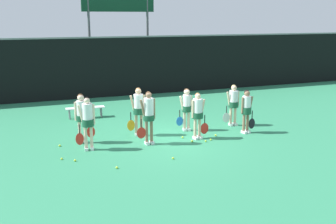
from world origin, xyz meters
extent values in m
plane|color=#2D7F56|center=(0.00, 0.00, 0.00)|extent=(140.00, 140.00, 0.00)
cube|color=black|center=(0.00, 7.90, 1.56)|extent=(60.00, 0.06, 3.12)
cube|color=slate|center=(0.00, 7.90, 3.16)|extent=(60.00, 0.08, 0.08)
cylinder|color=#515156|center=(-1.01, 9.87, 3.12)|extent=(0.14, 0.14, 6.23)
cylinder|color=#515156|center=(2.41, 9.87, 3.12)|extent=(0.14, 0.14, 6.23)
cube|color=silver|center=(-2.34, 3.80, 0.44)|extent=(1.64, 0.43, 0.04)
cylinder|color=slate|center=(-1.67, 3.90, 0.21)|extent=(0.06, 0.06, 0.42)
cylinder|color=slate|center=(-1.68, 3.64, 0.21)|extent=(0.06, 0.06, 0.42)
cylinder|color=slate|center=(-2.99, 3.95, 0.21)|extent=(0.06, 0.06, 0.42)
cylinder|color=slate|center=(-3.00, 3.70, 0.21)|extent=(0.06, 0.06, 0.42)
cylinder|color=beige|center=(-2.80, -0.42, 0.41)|extent=(0.10, 0.10, 0.83)
cylinder|color=beige|center=(-2.98, -0.39, 0.41)|extent=(0.10, 0.10, 0.83)
cube|color=white|center=(-2.80, -0.45, 0.04)|extent=(0.14, 0.25, 0.09)
cube|color=white|center=(-2.98, -0.42, 0.04)|extent=(0.14, 0.25, 0.09)
cylinder|color=#194C33|center=(-2.89, -0.41, 0.91)|extent=(0.38, 0.38, 0.23)
cylinder|color=white|center=(-2.89, -0.41, 1.18)|extent=(0.33, 0.33, 0.70)
sphere|color=beige|center=(-2.89, -0.41, 1.63)|extent=(0.19, 0.19, 0.19)
sphere|color=black|center=(-2.89, -0.39, 1.65)|extent=(0.18, 0.18, 0.18)
cylinder|color=beige|center=(-3.09, -0.38, 1.17)|extent=(0.22, 0.10, 0.67)
cylinder|color=beige|center=(-2.70, -0.43, 1.17)|extent=(0.08, 0.08, 0.67)
cylinder|color=black|center=(-3.17, -0.39, 0.73)|extent=(0.03, 0.03, 0.29)
ellipsoid|color=red|center=(-3.17, -0.39, 0.39)|extent=(0.26, 0.03, 0.40)
cylinder|color=#8C664C|center=(-0.79, -0.53, 0.43)|extent=(0.10, 0.10, 0.86)
cylinder|color=#8C664C|center=(-0.97, -0.53, 0.43)|extent=(0.10, 0.10, 0.86)
cube|color=white|center=(-0.79, -0.56, 0.04)|extent=(0.12, 0.25, 0.09)
cube|color=white|center=(-0.97, -0.56, 0.04)|extent=(0.12, 0.25, 0.09)
cylinder|color=#194C33|center=(-0.88, -0.53, 0.92)|extent=(0.37, 0.37, 0.19)
cylinder|color=white|center=(-0.88, -0.53, 1.22)|extent=(0.33, 0.33, 0.73)
sphere|color=#8C664C|center=(-0.88, -0.53, 1.69)|extent=(0.20, 0.20, 0.20)
sphere|color=#4C331E|center=(-0.88, -0.51, 1.71)|extent=(0.19, 0.19, 0.19)
cylinder|color=#8C664C|center=(-1.09, -0.54, 1.21)|extent=(0.22, 0.09, 0.69)
cylinder|color=#8C664C|center=(-0.69, -0.52, 1.21)|extent=(0.08, 0.08, 0.69)
cylinder|color=black|center=(-1.16, -0.57, 0.77)|extent=(0.03, 0.03, 0.28)
ellipsoid|color=red|center=(-1.16, -0.57, 0.43)|extent=(0.32, 0.03, 0.39)
cylinder|color=beige|center=(0.99, -0.54, 0.39)|extent=(0.10, 0.10, 0.78)
cylinder|color=beige|center=(0.80, -0.57, 0.39)|extent=(0.10, 0.10, 0.78)
cube|color=white|center=(0.99, -0.57, 0.04)|extent=(0.14, 0.25, 0.09)
cube|color=white|center=(0.81, -0.60, 0.04)|extent=(0.14, 0.25, 0.09)
cylinder|color=#194C33|center=(0.90, -0.56, 0.86)|extent=(0.39, 0.39, 0.21)
cylinder|color=white|center=(0.90, -0.56, 1.11)|extent=(0.34, 0.34, 0.65)
sphere|color=beige|center=(0.90, -0.56, 1.54)|extent=(0.20, 0.20, 0.20)
sphere|color=olive|center=(0.89, -0.54, 1.56)|extent=(0.18, 0.18, 0.18)
cylinder|color=beige|center=(1.10, -0.53, 1.10)|extent=(0.21, 0.10, 0.62)
cylinder|color=beige|center=(0.70, -0.58, 1.10)|extent=(0.08, 0.08, 0.62)
cylinder|color=black|center=(1.18, -0.54, 0.69)|extent=(0.03, 0.03, 0.29)
ellipsoid|color=red|center=(1.18, -0.54, 0.34)|extent=(0.32, 0.03, 0.41)
cylinder|color=#8C664C|center=(2.96, -0.52, 0.38)|extent=(0.10, 0.10, 0.77)
cylinder|color=#8C664C|center=(2.79, -0.55, 0.38)|extent=(0.10, 0.10, 0.77)
cube|color=white|center=(2.96, -0.55, 0.04)|extent=(0.14, 0.25, 0.09)
cube|color=white|center=(2.79, -0.58, 0.04)|extent=(0.14, 0.25, 0.09)
cylinder|color=#194C33|center=(2.87, -0.54, 0.86)|extent=(0.36, 0.36, 0.25)
cylinder|color=white|center=(2.87, -0.54, 1.08)|extent=(0.31, 0.31, 0.62)
sphere|color=#8C664C|center=(2.87, -0.54, 1.49)|extent=(0.21, 0.21, 0.21)
sphere|color=black|center=(2.87, -0.52, 1.52)|extent=(0.19, 0.19, 0.19)
cylinder|color=#8C664C|center=(3.07, -0.51, 1.06)|extent=(0.21, 0.10, 0.59)
cylinder|color=#8C664C|center=(2.69, -0.56, 1.06)|extent=(0.08, 0.08, 0.59)
cylinder|color=black|center=(3.15, -0.52, 0.67)|extent=(0.03, 0.03, 0.29)
ellipsoid|color=black|center=(3.15, -0.52, 0.32)|extent=(0.27, 0.03, 0.40)
cylinder|color=beige|center=(-2.88, 0.39, 0.40)|extent=(0.10, 0.10, 0.81)
cylinder|color=beige|center=(-3.06, 0.39, 0.40)|extent=(0.10, 0.10, 0.81)
cube|color=white|center=(-2.88, 0.36, 0.04)|extent=(0.11, 0.24, 0.09)
cube|color=white|center=(-3.06, 0.36, 0.04)|extent=(0.11, 0.24, 0.09)
cylinder|color=#194C33|center=(-2.97, 0.39, 0.88)|extent=(0.37, 0.37, 0.20)
cylinder|color=white|center=(-2.97, 0.39, 1.14)|extent=(0.33, 0.33, 0.66)
sphere|color=beige|center=(-2.97, 0.39, 1.58)|extent=(0.22, 0.22, 0.22)
sphere|color=#4C331E|center=(-2.97, 0.41, 1.60)|extent=(0.20, 0.20, 0.20)
cylinder|color=beige|center=(-2.77, 0.39, 1.12)|extent=(0.21, 0.08, 0.63)
cylinder|color=beige|center=(-3.16, 0.39, 1.12)|extent=(0.08, 0.08, 0.63)
cylinder|color=black|center=(-2.69, 0.37, 0.71)|extent=(0.03, 0.03, 0.29)
ellipsoid|color=red|center=(-2.69, 0.37, 0.36)|extent=(0.28, 0.03, 0.41)
cylinder|color=tan|center=(-0.83, 0.54, 0.42)|extent=(0.10, 0.10, 0.83)
cylinder|color=tan|center=(-1.01, 0.57, 0.42)|extent=(0.10, 0.10, 0.83)
cube|color=white|center=(-0.84, 0.51, 0.04)|extent=(0.15, 0.26, 0.09)
cube|color=white|center=(-1.02, 0.54, 0.04)|extent=(0.15, 0.26, 0.09)
cylinder|color=#194C33|center=(-0.92, 0.56, 0.91)|extent=(0.38, 0.38, 0.23)
cylinder|color=white|center=(-0.92, 0.56, 1.18)|extent=(0.33, 0.33, 0.69)
sphere|color=tan|center=(-0.92, 0.56, 1.63)|extent=(0.21, 0.21, 0.21)
sphere|color=olive|center=(-0.92, 0.58, 1.65)|extent=(0.20, 0.20, 0.20)
cylinder|color=tan|center=(-1.12, 0.60, 1.16)|extent=(0.22, 0.11, 0.66)
cylinder|color=tan|center=(-0.73, 0.52, 1.16)|extent=(0.08, 0.08, 0.65)
cylinder|color=black|center=(-1.21, 0.59, 0.74)|extent=(0.03, 0.03, 0.29)
ellipsoid|color=orange|center=(-1.21, 0.59, 0.39)|extent=(0.28, 0.03, 0.40)
cylinder|color=beige|center=(1.03, 0.52, 0.38)|extent=(0.10, 0.10, 0.77)
cylinder|color=beige|center=(0.87, 0.54, 0.38)|extent=(0.10, 0.10, 0.77)
cube|color=white|center=(1.02, 0.49, 0.04)|extent=(0.15, 0.25, 0.09)
cube|color=white|center=(0.86, 0.52, 0.04)|extent=(0.15, 0.25, 0.09)
cylinder|color=#194C33|center=(0.95, 0.53, 0.84)|extent=(0.34, 0.34, 0.22)
cylinder|color=white|center=(0.95, 0.53, 1.07)|extent=(0.29, 0.29, 0.61)
sphere|color=beige|center=(0.95, 0.53, 1.48)|extent=(0.22, 0.22, 0.22)
sphere|color=#4C331E|center=(0.95, 0.55, 1.51)|extent=(0.21, 0.21, 0.21)
cylinder|color=beige|center=(0.76, 0.56, 1.05)|extent=(0.20, 0.11, 0.58)
cylinder|color=beige|center=(1.12, 0.50, 1.05)|extent=(0.08, 0.08, 0.58)
cylinder|color=black|center=(0.68, 0.55, 0.69)|extent=(0.03, 0.03, 0.26)
ellipsoid|color=blue|center=(0.68, 0.55, 0.38)|extent=(0.27, 0.03, 0.36)
cylinder|color=beige|center=(3.04, 0.54, 0.39)|extent=(0.10, 0.10, 0.77)
cylinder|color=beige|center=(2.85, 0.55, 0.39)|extent=(0.10, 0.10, 0.77)
cube|color=white|center=(3.04, 0.51, 0.04)|extent=(0.12, 0.25, 0.09)
cube|color=white|center=(2.85, 0.52, 0.04)|extent=(0.12, 0.25, 0.09)
cylinder|color=#194C33|center=(2.95, 0.54, 0.85)|extent=(0.40, 0.40, 0.22)
cylinder|color=white|center=(2.95, 0.54, 1.09)|extent=(0.35, 0.35, 0.63)
sphere|color=beige|center=(2.95, 0.54, 1.51)|extent=(0.21, 0.21, 0.21)
sphere|color=#D8B772|center=(2.95, 0.56, 1.53)|extent=(0.19, 0.19, 0.19)
cylinder|color=beige|center=(2.74, 0.56, 1.07)|extent=(0.20, 0.09, 0.60)
cylinder|color=beige|center=(3.15, 0.53, 1.07)|extent=(0.08, 0.08, 0.60)
cylinder|color=black|center=(2.66, 0.54, 0.68)|extent=(0.03, 0.03, 0.29)
ellipsoid|color=silver|center=(2.66, 0.54, 0.34)|extent=(0.32, 0.03, 0.39)
sphere|color=#CCE033|center=(1.01, -1.01, 0.03)|extent=(0.07, 0.07, 0.07)
sphere|color=#CCE033|center=(-3.82, -1.05, 0.03)|extent=(0.06, 0.06, 0.06)
sphere|color=#CCE033|center=(-0.66, -2.19, 0.03)|extent=(0.07, 0.07, 0.07)
sphere|color=#CCE033|center=(-3.47, -1.34, 0.03)|extent=(0.07, 0.07, 0.07)
sphere|color=#CCE033|center=(-2.43, -2.33, 0.03)|extent=(0.07, 0.07, 0.07)
sphere|color=#CCE033|center=(1.25, -0.92, 0.03)|extent=(0.06, 0.06, 0.06)
sphere|color=#CCE033|center=(0.56, -0.86, 0.04)|extent=(0.07, 0.07, 0.07)
sphere|color=#CCE033|center=(0.43, -0.33, 0.03)|extent=(0.06, 0.06, 0.06)
sphere|color=#CCE033|center=(-3.76, 0.25, 0.03)|extent=(0.07, 0.07, 0.07)
sphere|color=#CCE033|center=(3.90, 0.71, 0.04)|extent=(0.07, 0.07, 0.07)
sphere|color=#CCE033|center=(1.64, -0.54, 0.03)|extent=(0.07, 0.07, 0.07)
camera|label=1|loc=(-4.75, -12.64, 4.21)|focal=42.00mm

